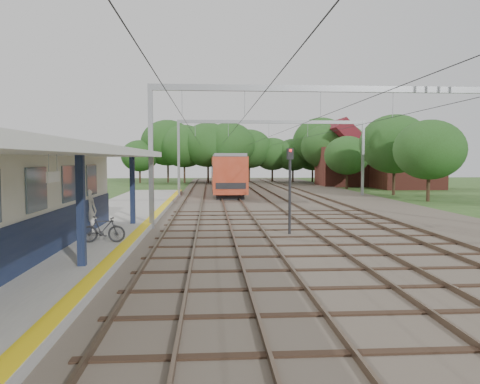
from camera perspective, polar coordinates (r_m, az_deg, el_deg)
name	(u,v)px	position (r m, az deg, el deg)	size (l,w,h in m)	color
ground	(339,360)	(8.65, 11.98, -19.40)	(160.00, 160.00, 0.00)	#2D4C1E
ballast_bed	(286,201)	(38.29, 5.62, -1.10)	(18.00, 90.00, 0.10)	#473D33
platform	(94,230)	(22.52, -17.35, -4.49)	(5.00, 52.00, 0.35)	gray
yellow_stripe	(144,226)	(22.07, -11.66, -4.09)	(0.45, 52.00, 0.01)	yellow
canopy	(12,152)	(14.74, -26.03, 4.45)	(6.40, 20.00, 3.44)	#121D3B
rail_tracks	(255,200)	(37.96, 1.90, -0.93)	(11.80, 88.00, 0.15)	brown
catenary_system	(289,130)	(33.46, 5.96, 7.54)	(17.22, 88.00, 7.00)	gray
tree_band	(253,149)	(65.06, 1.63, 5.29)	(31.72, 30.88, 8.82)	#382619
house_near	(407,163)	(58.44, 19.72, 3.32)	(7.00, 6.12, 7.89)	brown
house_far	(350,161)	(62.35, 13.29, 3.70)	(8.00, 6.12, 8.66)	brown
person	(89,211)	(20.68, -17.93, -2.21)	(0.67, 0.44, 1.82)	silver
bicycle	(103,229)	(18.06, -16.38, -4.39)	(0.46, 1.64, 0.99)	black
train	(224,170)	(55.88, -1.97, 2.66)	(2.92, 36.37, 3.84)	black
signal_post	(290,183)	(20.83, 6.10, 1.07)	(0.29, 0.27, 3.92)	black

